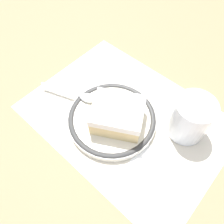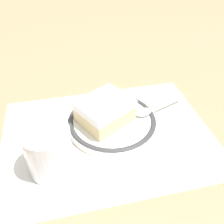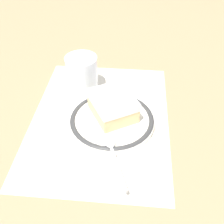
% 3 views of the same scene
% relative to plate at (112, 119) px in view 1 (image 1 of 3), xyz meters
% --- Properties ---
extents(ground_plane, '(2.40, 2.40, 0.00)m').
position_rel_plate_xyz_m(ground_plane, '(-0.02, -0.03, -0.01)').
color(ground_plane, '#9E7551').
extents(placemat, '(0.42, 0.31, 0.00)m').
position_rel_plate_xyz_m(placemat, '(-0.02, -0.03, -0.01)').
color(placemat, beige).
rests_on(placemat, ground_plane).
extents(plate, '(0.19, 0.19, 0.02)m').
position_rel_plate_xyz_m(plate, '(0.00, 0.00, 0.00)').
color(plate, silver).
rests_on(plate, placemat).
extents(cake_slice, '(0.13, 0.12, 0.05)m').
position_rel_plate_xyz_m(cake_slice, '(-0.01, 0.00, 0.03)').
color(cake_slice, beige).
rests_on(cake_slice, plate).
extents(spoon, '(0.13, 0.06, 0.01)m').
position_rel_plate_xyz_m(spoon, '(0.09, 0.01, 0.01)').
color(spoon, silver).
rests_on(spoon, plate).
extents(cup, '(0.08, 0.08, 0.09)m').
position_rel_plate_xyz_m(cup, '(-0.13, -0.09, 0.03)').
color(cup, silver).
rests_on(cup, placemat).
extents(napkin, '(0.13, 0.14, 0.00)m').
position_rel_plate_xyz_m(napkin, '(-0.14, 0.05, -0.01)').
color(napkin, white).
rests_on(napkin, placemat).
extents(sugar_packet, '(0.06, 0.06, 0.01)m').
position_rel_plate_xyz_m(sugar_packet, '(0.14, -0.03, -0.01)').
color(sugar_packet, white).
rests_on(sugar_packet, placemat).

